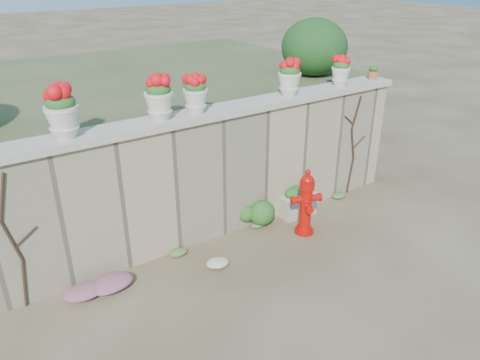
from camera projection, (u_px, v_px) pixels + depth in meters
ground at (263, 296)px, 6.33m from camera, size 80.00×80.00×0.00m
stone_wall at (195, 182)px, 7.25m from camera, size 8.00×0.40×2.00m
wall_cap at (192, 117)px, 6.79m from camera, size 8.10×0.52×0.10m
raised_fill at (120, 126)px, 9.64m from camera, size 9.00×6.00×2.00m
back_shrub_right at (314, 47)px, 9.19m from camera, size 1.30×1.30×1.10m
vine_left at (13, 241)px, 5.74m from camera, size 0.60×0.04×1.91m
vine_right at (353, 145)px, 8.71m from camera, size 0.60×0.04×1.91m
fire_hydrant at (306, 202)px, 7.55m from camera, size 0.49×0.35×1.14m
planter_box at (297, 201)px, 8.25m from camera, size 0.65×0.38×0.54m
green_shrub at (255, 212)px, 7.84m from camera, size 0.60×0.54×0.57m
magenta_clump at (97, 286)px, 6.31m from camera, size 0.97×0.65×0.26m
white_flowers at (217, 263)px, 6.86m from camera, size 0.49×0.39×0.17m
urn_pot_1 at (62, 112)px, 5.73m from camera, size 0.42×0.42×0.66m
urn_pot_2 at (159, 98)px, 6.39m from camera, size 0.40×0.40×0.62m
urn_pot_3 at (195, 94)px, 6.69m from camera, size 0.36×0.36×0.56m
urn_pot_4 at (289, 77)px, 7.55m from camera, size 0.38×0.38×0.59m
urn_pot_5 at (341, 71)px, 8.15m from camera, size 0.33×0.33×0.52m
terracotta_pot at (373, 73)px, 8.63m from camera, size 0.21×0.21×0.25m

